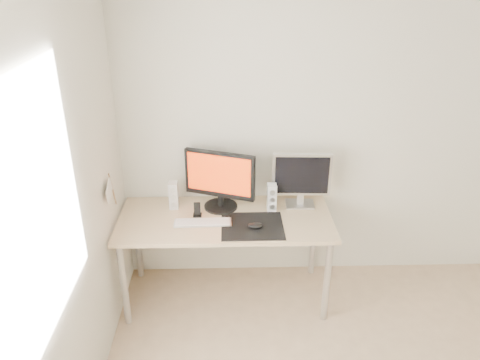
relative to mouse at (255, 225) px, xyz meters
name	(u,v)px	position (x,y,z in m)	size (l,w,h in m)	color
wall_back	(344,134)	(0.71, 0.53, 0.50)	(3.50, 3.50, 0.00)	silver
wall_left	(33,276)	(-1.04, -1.22, 0.50)	(3.50, 3.50, 0.00)	silver
window_pane	(25,227)	(-1.02, -1.22, 0.75)	(1.30, 1.30, 0.00)	white
mousepad	(252,226)	(-0.02, 0.03, -0.02)	(0.45, 0.40, 0.00)	black
mouse	(255,225)	(0.00, 0.00, 0.00)	(0.11, 0.06, 0.04)	black
desk	(225,227)	(-0.22, 0.16, -0.10)	(1.60, 0.70, 0.73)	#D1B587
main_monitor	(220,178)	(-0.25, 0.31, 0.23)	(0.53, 0.33, 0.47)	black
second_monitor	(302,177)	(0.37, 0.34, 0.22)	(0.45, 0.17, 0.43)	silver
speaker_left	(174,195)	(-0.61, 0.32, 0.09)	(0.07, 0.08, 0.22)	white
speaker_right	(272,197)	(0.14, 0.27, 0.09)	(0.07, 0.08, 0.22)	white
keyboard	(203,222)	(-0.38, 0.08, -0.02)	(0.42, 0.13, 0.02)	silver
phone_dock	(197,212)	(-0.43, 0.19, 0.01)	(0.06, 0.05, 0.11)	black
pennant	(110,190)	(-1.00, 0.02, 0.30)	(0.01, 0.23, 0.29)	#A57F54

